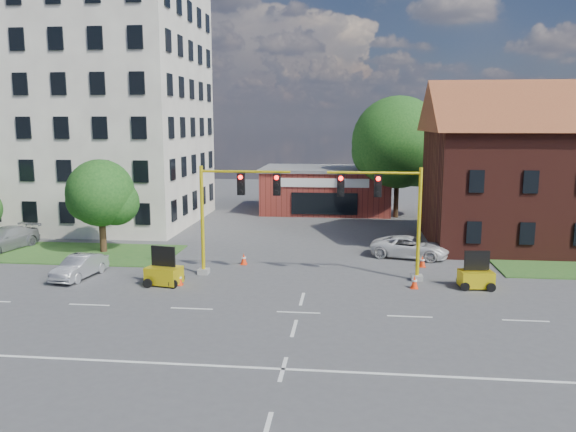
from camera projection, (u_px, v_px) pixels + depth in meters
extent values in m
plane|color=#474749|center=(298.00, 312.00, 25.61)|extent=(120.00, 120.00, 0.00)
cube|color=#285A21|center=(15.00, 251.00, 37.55)|extent=(22.00, 6.00, 0.08)
cube|color=#BBB2A4|center=(88.00, 106.00, 47.68)|extent=(18.00, 15.00, 20.00)
cube|color=maroon|center=(326.00, 191.00, 54.69)|extent=(12.00, 8.00, 4.00)
cube|color=slate|center=(326.00, 169.00, 54.34)|extent=(12.40, 8.40, 0.30)
cube|color=silver|center=(325.00, 183.00, 50.53)|extent=(8.00, 0.10, 0.80)
cube|color=black|center=(324.00, 204.00, 50.84)|extent=(6.00, 0.10, 2.00)
cylinder|color=#3A2515|center=(396.00, 191.00, 50.99)|extent=(0.44, 0.44, 4.84)
sphere|color=#154314|center=(398.00, 142.00, 50.26)|extent=(8.27, 8.27, 8.27)
sphere|color=#154314|center=(416.00, 155.00, 50.56)|extent=(5.79, 5.79, 5.79)
cylinder|color=#3A2515|center=(103.00, 232.00, 37.17)|extent=(0.44, 0.44, 2.85)
sphere|color=#154314|center=(101.00, 193.00, 36.74)|extent=(4.40, 4.40, 4.40)
sphere|color=#154314|center=(116.00, 202.00, 37.05)|extent=(3.08, 3.08, 3.08)
cube|color=gray|center=(204.00, 271.00, 32.11)|extent=(0.60, 0.60, 0.30)
cylinder|color=yellow|center=(202.00, 221.00, 31.62)|extent=(0.20, 0.20, 6.20)
cylinder|color=yellow|center=(245.00, 172.00, 30.90)|extent=(5.00, 0.14, 0.14)
cube|color=black|center=(241.00, 184.00, 31.04)|extent=(0.40, 0.32, 1.20)
cube|color=black|center=(277.00, 185.00, 30.82)|extent=(0.40, 0.32, 1.20)
sphere|color=#FF0C07|center=(240.00, 177.00, 30.79)|extent=(0.24, 0.24, 0.24)
cube|color=gray|center=(417.00, 278.00, 30.82)|extent=(0.60, 0.60, 0.30)
cylinder|color=yellow|center=(419.00, 225.00, 30.34)|extent=(0.20, 0.20, 6.20)
cylinder|color=yellow|center=(374.00, 173.00, 30.15)|extent=(5.00, 0.14, 0.14)
cube|color=black|center=(378.00, 186.00, 30.23)|extent=(0.40, 0.32, 1.20)
cube|color=black|center=(341.00, 185.00, 30.45)|extent=(0.40, 0.32, 1.20)
sphere|color=#FF0C07|center=(378.00, 179.00, 29.99)|extent=(0.24, 0.24, 0.24)
cube|color=yellow|center=(164.00, 275.00, 29.88)|extent=(1.96, 1.50, 0.88)
cube|color=black|center=(163.00, 256.00, 29.72)|extent=(1.37, 0.38, 1.08)
cube|color=yellow|center=(476.00, 279.00, 29.30)|extent=(1.78, 1.28, 0.84)
cube|color=black|center=(477.00, 260.00, 29.14)|extent=(1.31, 0.24, 1.02)
cube|color=#FF350D|center=(179.00, 285.00, 29.91)|extent=(0.38, 0.38, 0.04)
cone|color=#FF350D|center=(179.00, 279.00, 29.86)|extent=(0.40, 0.40, 0.70)
cylinder|color=silver|center=(179.00, 278.00, 29.85)|extent=(0.27, 0.27, 0.09)
cube|color=#FF350D|center=(244.00, 264.00, 34.28)|extent=(0.38, 0.38, 0.04)
cone|color=#FF350D|center=(244.00, 259.00, 34.23)|extent=(0.40, 0.40, 0.70)
cylinder|color=silver|center=(244.00, 258.00, 34.22)|extent=(0.27, 0.27, 0.09)
cube|color=#FF350D|center=(414.00, 288.00, 29.34)|extent=(0.38, 0.38, 0.04)
cone|color=#FF350D|center=(414.00, 282.00, 29.28)|extent=(0.40, 0.40, 0.70)
cylinder|color=silver|center=(415.00, 281.00, 29.27)|extent=(0.27, 0.27, 0.09)
cube|color=#FF350D|center=(422.00, 266.00, 33.72)|extent=(0.38, 0.38, 0.04)
cone|color=#FF350D|center=(422.00, 261.00, 33.66)|extent=(0.40, 0.40, 0.70)
cylinder|color=silver|center=(422.00, 260.00, 33.65)|extent=(0.27, 0.27, 0.09)
imported|color=silver|center=(410.00, 247.00, 35.95)|extent=(5.27, 3.33, 1.36)
imported|color=#A8ABB0|center=(80.00, 267.00, 31.25)|extent=(1.87, 4.00, 1.27)
imported|color=#A8ABB0|center=(3.00, 239.00, 37.94)|extent=(3.17, 5.62, 1.54)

